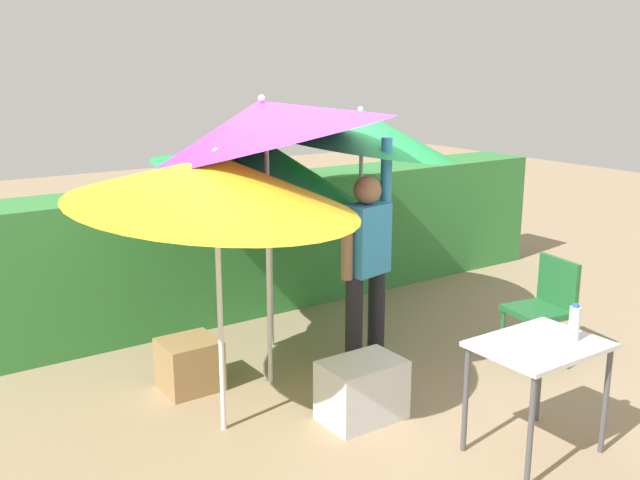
% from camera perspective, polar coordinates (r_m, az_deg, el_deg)
% --- Properties ---
extents(ground_plane, '(24.00, 24.00, 0.00)m').
position_cam_1_polar(ground_plane, '(5.81, 1.71, -11.19)').
color(ground_plane, '#9E8466').
extents(hedge_row, '(8.00, 0.70, 1.31)m').
position_cam_1_polar(hedge_row, '(7.20, -7.68, -0.73)').
color(hedge_row, '#38843D').
rests_on(hedge_row, ground_plane).
extents(umbrella_rainbow, '(1.97, 1.92, 2.51)m').
position_cam_1_polar(umbrella_rainbow, '(5.27, -4.43, 9.10)').
color(umbrella_rainbow, silver).
rests_on(umbrella_rainbow, ground_plane).
extents(umbrella_orange, '(1.99, 1.95, 2.08)m').
position_cam_1_polar(umbrella_orange, '(6.16, -4.09, 5.86)').
color(umbrella_orange, silver).
rests_on(umbrella_orange, ground_plane).
extents(umbrella_yellow, '(1.79, 1.76, 2.21)m').
position_cam_1_polar(umbrella_yellow, '(6.43, 3.24, 8.68)').
color(umbrella_yellow, silver).
rests_on(umbrella_yellow, ground_plane).
extents(umbrella_navy, '(1.92, 1.91, 2.02)m').
position_cam_1_polar(umbrella_navy, '(4.65, -8.17, 4.60)').
color(umbrella_navy, silver).
rests_on(umbrella_navy, ground_plane).
extents(person_vendor, '(0.56, 0.29, 1.88)m').
position_cam_1_polar(person_vendor, '(5.76, 3.67, -1.51)').
color(person_vendor, black).
rests_on(person_vendor, ground_plane).
extents(chair_plastic, '(0.51, 0.51, 0.89)m').
position_cam_1_polar(chair_plastic, '(6.27, 17.26, -4.89)').
color(chair_plastic, '#236633').
rests_on(chair_plastic, ground_plane).
extents(cooler_box, '(0.57, 0.39, 0.43)m').
position_cam_1_polar(cooler_box, '(5.20, 3.32, -11.71)').
color(cooler_box, silver).
rests_on(cooler_box, ground_plane).
extents(crate_cardboard, '(0.43, 0.39, 0.40)m').
position_cam_1_polar(crate_cardboard, '(5.73, -10.22, -9.61)').
color(crate_cardboard, '#9E7A4C').
rests_on(crate_cardboard, ground_plane).
extents(folding_table, '(0.80, 0.60, 0.75)m').
position_cam_1_polar(folding_table, '(4.81, 16.84, -8.77)').
color(folding_table, '#4C4C51').
rests_on(folding_table, ground_plane).
extents(bottle_water, '(0.07, 0.07, 0.24)m').
position_cam_1_polar(bottle_water, '(4.84, 19.37, -6.19)').
color(bottle_water, silver).
rests_on(bottle_water, folding_table).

